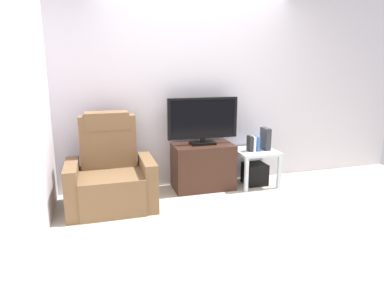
# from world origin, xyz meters

# --- Properties ---
(ground_plane) EXTENTS (6.40, 6.40, 0.00)m
(ground_plane) POSITION_xyz_m (0.00, 0.00, 0.00)
(ground_plane) COLOR beige
(wall_back) EXTENTS (6.40, 0.06, 2.60)m
(wall_back) POSITION_xyz_m (0.00, 1.13, 1.30)
(wall_back) COLOR silver
(wall_back) RESTS_ON ground
(wall_side) EXTENTS (0.06, 4.48, 2.60)m
(wall_side) POSITION_xyz_m (-1.88, 0.00, 1.30)
(wall_side) COLOR silver
(wall_side) RESTS_ON ground
(tv_stand) EXTENTS (0.79, 0.45, 0.60)m
(tv_stand) POSITION_xyz_m (0.00, 0.84, 0.30)
(tv_stand) COLOR #3D2319
(tv_stand) RESTS_ON ground
(television) EXTENTS (0.93, 0.20, 0.61)m
(television) POSITION_xyz_m (0.00, 0.86, 0.92)
(television) COLOR black
(television) RESTS_ON tv_stand
(recliner_armchair) EXTENTS (0.98, 0.78, 1.08)m
(recliner_armchair) POSITION_xyz_m (-1.21, 0.58, 0.37)
(recliner_armchair) COLOR brown
(recliner_armchair) RESTS_ON ground
(side_table) EXTENTS (0.54, 0.54, 0.48)m
(side_table) POSITION_xyz_m (0.74, 0.80, 0.41)
(side_table) COLOR silver
(side_table) RESTS_ON ground
(subwoofer_box) EXTENTS (0.29, 0.29, 0.29)m
(subwoofer_box) POSITION_xyz_m (0.74, 0.80, 0.15)
(subwoofer_box) COLOR black
(subwoofer_box) RESTS_ON ground
(book_leftmost) EXTENTS (0.04, 0.12, 0.21)m
(book_leftmost) POSITION_xyz_m (0.64, 0.78, 0.59)
(book_leftmost) COLOR #262626
(book_leftmost) RESTS_ON side_table
(book_middle) EXTENTS (0.04, 0.13, 0.20)m
(book_middle) POSITION_xyz_m (0.69, 0.78, 0.58)
(book_middle) COLOR white
(book_middle) RESTS_ON side_table
(book_rightmost) EXTENTS (0.04, 0.14, 0.20)m
(book_rightmost) POSITION_xyz_m (0.74, 0.78, 0.58)
(book_rightmost) COLOR #3366B2
(book_rightmost) RESTS_ON side_table
(game_console) EXTENTS (0.07, 0.20, 0.30)m
(game_console) POSITION_xyz_m (0.89, 0.81, 0.63)
(game_console) COLOR #333338
(game_console) RESTS_ON side_table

